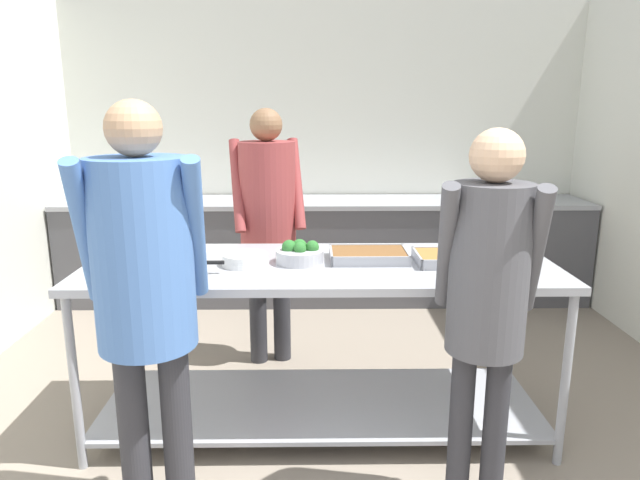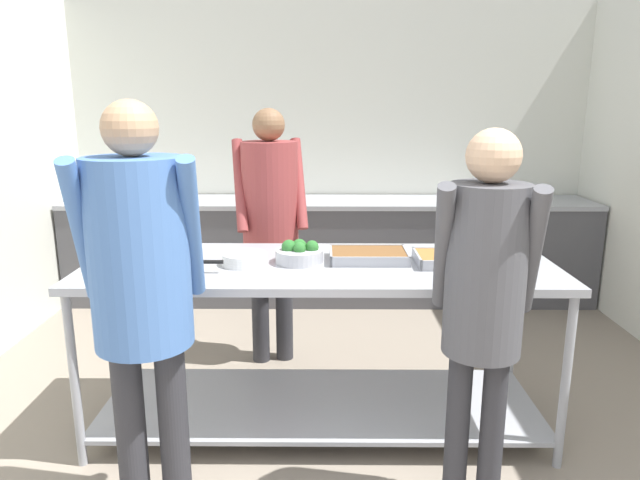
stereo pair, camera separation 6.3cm
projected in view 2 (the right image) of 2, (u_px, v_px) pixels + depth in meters
name	position (u px, v px, depth m)	size (l,w,h in m)	color
wall_rear	(329.00, 150.00, 5.31)	(4.80, 0.06, 2.65)	silver
back_counter	(329.00, 250.00, 5.15)	(4.64, 0.65, 0.91)	#4C4C51
serving_counter	(320.00, 317.00, 3.04)	(2.44, 0.87, 0.93)	#9EA0A8
sauce_pan	(172.00, 266.00, 2.79)	(0.37, 0.23, 0.07)	#9EA0A8
plate_stack	(245.00, 259.00, 2.94)	(0.24, 0.24, 0.06)	white
broccoli_bowl	(299.00, 254.00, 2.97)	(0.25, 0.25, 0.12)	#B2B2B7
serving_tray_vegetables	(369.00, 256.00, 3.02)	(0.41, 0.28, 0.05)	#9EA0A8
serving_tray_roast	(455.00, 259.00, 2.95)	(0.41, 0.28, 0.05)	#9EA0A8
guest_serving_left	(141.00, 276.00, 2.22)	(0.52, 0.40, 1.76)	#2D2D33
guest_serving_right	(485.00, 286.00, 2.27)	(0.46, 0.39, 1.65)	#2D2D33
cook_behind_counter	(270.00, 210.00, 3.75)	(0.52, 0.42, 1.72)	#2D2D33
water_bottle	(254.00, 190.00, 4.95)	(0.07, 0.07, 0.22)	silver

